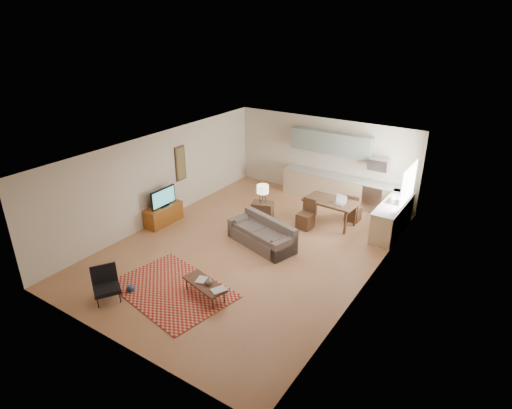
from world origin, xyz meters
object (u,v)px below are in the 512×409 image
Objects in this scene: tv_credenza at (164,214)px; dining_table at (330,212)px; coffee_table at (205,289)px; sofa at (261,233)px; armchair at (106,285)px; console_table at (263,214)px.

tv_credenza is 5.01m from dining_table.
coffee_table is 4.03m from tv_credenza.
armchair is at bearing -94.79° from sofa.
console_table is (-0.85, 3.74, 0.19)m from coffee_table.
coffee_table is 0.75× the size of dining_table.
dining_table is at bearing 81.39° from sofa.
coffee_table is at bearing -20.99° from armchair.
armchair is 3.85m from tv_credenza.
tv_credenza is at bearing -165.93° from console_table.
coffee_table is 2.15m from armchair.
console_table is (-0.65, 1.08, -0.00)m from sofa.
tv_credenza is 1.72× the size of console_table.
sofa is 2.44m from dining_table.
dining_table is (0.83, 4.87, 0.21)m from coffee_table.
sofa reaches higher than coffee_table.
dining_table reaches higher than coffee_table.
armchair reaches higher than console_table.
armchair is 5.10m from console_table.
tv_credenza is at bearing 161.91° from coffee_table.
dining_table reaches higher than tv_credenza.
console_table is 2.02m from dining_table.
coffee_table is at bearing -69.55° from sofa.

